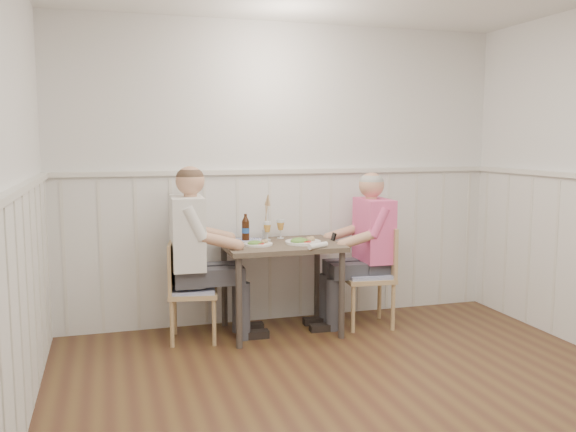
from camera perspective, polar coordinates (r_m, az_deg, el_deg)
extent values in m
plane|color=#4C2D1D|center=(3.64, 10.19, -18.92)|extent=(4.50, 4.50, 0.00)
cube|color=white|center=(5.38, -0.35, 4.00)|extent=(4.00, 0.04, 2.60)
cube|color=white|center=(5.44, -0.30, -2.86)|extent=(3.98, 0.03, 1.30)
cube|color=white|center=(3.10, -25.18, -11.29)|extent=(0.03, 4.48, 1.30)
cube|color=silver|center=(5.35, -0.26, 4.19)|extent=(3.98, 0.06, 0.04)
cube|color=#493B32|center=(5.02, -0.65, -2.79)|extent=(0.94, 0.70, 0.04)
cylinder|color=#3F3833|center=(4.71, -4.61, -8.13)|extent=(0.05, 0.05, 0.71)
cylinder|color=#3F3833|center=(5.28, -5.97, -6.47)|extent=(0.05, 0.05, 0.71)
cylinder|color=#3F3833|center=(4.95, 5.05, -7.39)|extent=(0.05, 0.05, 0.71)
cylinder|color=#3F3833|center=(5.50, 2.73, -5.91)|extent=(0.05, 0.05, 0.71)
cube|color=#A47F54|center=(5.30, 7.42, -5.78)|extent=(0.45, 0.45, 0.04)
cube|color=#404EA0|center=(5.29, 7.42, -5.42)|extent=(0.40, 0.40, 0.03)
cube|color=#A47F54|center=(5.31, 9.35, -3.22)|extent=(0.07, 0.41, 0.43)
cylinder|color=#A47F54|center=(5.25, 9.80, -8.41)|extent=(0.03, 0.03, 0.40)
cylinder|color=#A47F54|center=(5.14, 6.11, -8.67)|extent=(0.03, 0.03, 0.40)
cylinder|color=#A47F54|center=(5.56, 8.55, -7.48)|extent=(0.03, 0.03, 0.40)
cylinder|color=#A47F54|center=(5.46, 5.06, -7.71)|extent=(0.03, 0.03, 0.40)
cube|color=#A47F54|center=(4.94, -8.85, -7.12)|extent=(0.44, 0.44, 0.04)
cube|color=#404EA0|center=(4.93, -8.85, -6.77)|extent=(0.39, 0.39, 0.03)
cube|color=#A47F54|center=(4.90, -10.89, -4.70)|extent=(0.09, 0.38, 0.39)
cylinder|color=#A47F54|center=(5.15, -10.55, -8.87)|extent=(0.03, 0.03, 0.37)
cylinder|color=#A47F54|center=(5.14, -6.92, -8.84)|extent=(0.03, 0.03, 0.37)
cylinder|color=#A47F54|center=(4.85, -10.81, -9.92)|extent=(0.03, 0.03, 0.37)
cylinder|color=#A47F54|center=(4.83, -6.93, -9.89)|extent=(0.03, 0.03, 0.37)
cube|color=#3F3F47|center=(5.40, 7.73, -7.69)|extent=(0.44, 0.41, 0.44)
cube|color=#3F3F47|center=(5.26, 5.80, -4.92)|extent=(0.42, 0.37, 0.13)
cube|color=pink|center=(5.28, 7.84, -1.31)|extent=(0.25, 0.44, 0.54)
sphere|color=tan|center=(5.23, 7.91, 2.88)|extent=(0.22, 0.22, 0.22)
sphere|color=#A5A5A0|center=(5.23, 7.92, 3.20)|extent=(0.21, 0.21, 0.21)
cube|color=black|center=(5.15, 4.22, -1.40)|extent=(0.02, 0.07, 0.13)
cube|color=#3F3F47|center=(4.99, -9.03, -8.79)|extent=(0.47, 0.43, 0.46)
cube|color=#3F3F47|center=(4.95, -6.71, -5.39)|extent=(0.45, 0.39, 0.13)
cube|color=white|center=(4.86, -9.18, -1.52)|extent=(0.26, 0.46, 0.57)
sphere|color=tan|center=(4.82, -9.27, 3.28)|extent=(0.23, 0.23, 0.23)
sphere|color=#4C3828|center=(4.81, -9.28, 3.65)|extent=(0.22, 0.22, 0.22)
cylinder|color=white|center=(5.01, 1.41, -2.46)|extent=(0.30, 0.30, 0.02)
ellipsoid|color=#3F722D|center=(4.96, 1.05, -2.12)|extent=(0.14, 0.12, 0.05)
sphere|color=tan|center=(5.04, 2.09, -2.07)|extent=(0.04, 0.04, 0.04)
cube|color=brown|center=(5.08, 1.42, -2.14)|extent=(0.09, 0.05, 0.01)
cylinder|color=white|center=(5.09, 2.07, -2.00)|extent=(0.06, 0.06, 0.03)
cylinder|color=white|center=(4.93, -2.82, -2.64)|extent=(0.24, 0.24, 0.02)
ellipsoid|color=#3F722D|center=(4.89, -3.15, -2.37)|extent=(0.12, 0.10, 0.04)
sphere|color=tan|center=(4.95, -2.25, -2.33)|extent=(0.03, 0.03, 0.03)
cylinder|color=silver|center=(5.25, -0.70, -2.08)|extent=(0.06, 0.06, 0.01)
cylinder|color=silver|center=(5.25, -0.70, -1.66)|extent=(0.01, 0.01, 0.07)
cone|color=gold|center=(5.24, -0.70, -0.96)|extent=(0.07, 0.07, 0.07)
cylinder|color=silver|center=(5.23, -0.71, -0.45)|extent=(0.07, 0.07, 0.03)
cylinder|color=silver|center=(5.16, -1.95, -2.25)|extent=(0.06, 0.06, 0.01)
cylinder|color=silver|center=(5.15, -1.95, -1.85)|extent=(0.01, 0.01, 0.07)
cone|color=gold|center=(5.14, -1.95, -1.15)|extent=(0.06, 0.06, 0.06)
cylinder|color=silver|center=(5.14, -1.95, -0.65)|extent=(0.06, 0.06, 0.03)
cylinder|color=black|center=(5.14, -3.99, -1.41)|extent=(0.06, 0.06, 0.16)
cone|color=black|center=(5.13, -4.00, -0.28)|extent=(0.06, 0.06, 0.04)
cylinder|color=black|center=(5.13, -4.00, 0.04)|extent=(0.03, 0.03, 0.03)
cylinder|color=#23509E|center=(5.14, -3.99, -1.35)|extent=(0.06, 0.06, 0.04)
cylinder|color=white|center=(4.78, 2.81, -2.78)|extent=(0.19, 0.13, 0.04)
cylinder|color=silver|center=(5.22, -2.19, -1.72)|extent=(0.05, 0.05, 0.08)
cylinder|color=tan|center=(5.20, -2.20, -0.12)|extent=(0.03, 0.03, 0.27)
cone|color=tan|center=(5.18, -2.21, 1.72)|extent=(0.04, 0.04, 0.09)
cube|color=#404EA0|center=(5.17, -3.89, -2.25)|extent=(0.30, 0.27, 0.01)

